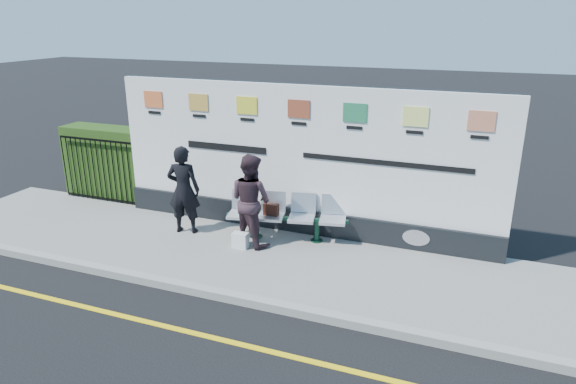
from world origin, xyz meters
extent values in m
plane|color=black|center=(0.00, 0.00, 0.00)|extent=(80.00, 80.00, 0.00)
cube|color=gray|center=(0.00, 2.50, 0.06)|extent=(14.00, 3.00, 0.12)
cube|color=gray|center=(0.00, 1.00, 0.07)|extent=(14.00, 0.18, 0.14)
cube|color=yellow|center=(0.00, 0.00, 0.00)|extent=(14.00, 0.10, 0.01)
cube|color=black|center=(0.50, 3.85, 0.37)|extent=(8.00, 0.30, 0.50)
cube|color=white|center=(0.50, 3.85, 1.87)|extent=(8.00, 0.14, 2.50)
cube|color=#264314|center=(-4.58, 4.30, 0.97)|extent=(2.35, 0.70, 1.70)
imported|color=black|center=(-1.67, 2.95, 1.03)|extent=(0.74, 0.56, 1.82)
imported|color=#332128|center=(-0.16, 2.91, 1.02)|extent=(1.06, 0.94, 1.80)
cube|color=black|center=(0.11, 3.27, 0.74)|extent=(0.30, 0.14, 0.24)
cube|color=silver|center=(-0.28, 2.64, 0.27)|extent=(0.30, 0.18, 0.30)
camera|label=1|loc=(3.80, -5.46, 4.38)|focal=32.00mm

